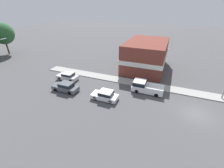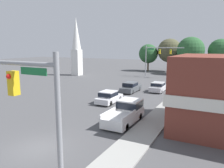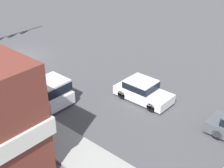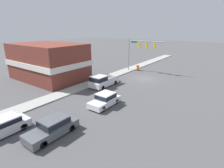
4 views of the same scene
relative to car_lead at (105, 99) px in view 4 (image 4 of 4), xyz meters
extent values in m
plane|color=#4C4C4F|center=(1.50, -13.26, -0.80)|extent=(200.00, 200.00, 0.00)
cube|color=#9E9E99|center=(7.20, -13.26, -0.73)|extent=(2.40, 60.00, 0.14)
cylinder|color=gray|center=(7.15, -17.36, 2.65)|extent=(0.22, 0.22, 6.89)
cylinder|color=gray|center=(3.29, -17.36, 5.59)|extent=(7.72, 0.18, 0.18)
cube|color=gold|center=(4.72, -17.36, 4.73)|extent=(0.36, 0.36, 1.05)
sphere|color=red|center=(4.72, -17.56, 5.04)|extent=(0.22, 0.22, 0.22)
cube|color=gold|center=(3.09, -17.36, 4.73)|extent=(0.36, 0.36, 1.05)
sphere|color=red|center=(3.09, -17.56, 5.04)|extent=(0.22, 0.22, 0.22)
cube|color=gold|center=(1.46, -17.36, 4.73)|extent=(0.36, 0.36, 1.05)
sphere|color=red|center=(1.46, -17.56, 5.04)|extent=(0.22, 0.22, 0.22)
cube|color=#196B38|center=(5.95, -17.36, 5.30)|extent=(1.40, 0.04, 0.30)
cylinder|color=black|center=(-0.85, 1.41, -0.47)|extent=(0.22, 0.66, 0.66)
cylinder|color=black|center=(0.85, 1.41, -0.47)|extent=(0.22, 0.66, 0.66)
cylinder|color=black|center=(-0.85, -1.20, -0.47)|extent=(0.22, 0.66, 0.66)
cylinder|color=black|center=(0.85, -1.20, -0.47)|extent=(0.22, 0.66, 0.66)
cube|color=silver|center=(0.00, 0.11, -0.28)|extent=(1.91, 4.21, 0.66)
cube|color=silver|center=(0.00, -0.14, 0.40)|extent=(1.76, 2.02, 0.69)
cube|color=black|center=(0.00, -0.14, 0.40)|extent=(1.78, 2.10, 0.49)
cylinder|color=black|center=(2.76, 8.57, -0.47)|extent=(0.22, 0.66, 0.66)
cylinder|color=black|center=(4.42, 8.57, -0.47)|extent=(0.22, 0.66, 0.66)
cube|color=silver|center=(3.59, 9.89, -0.26)|extent=(1.88, 4.26, 0.72)
cube|color=silver|center=(3.59, 9.63, 0.40)|extent=(1.73, 2.04, 0.61)
cube|color=black|center=(3.59, 9.63, 0.40)|extent=(1.75, 2.12, 0.42)
cylinder|color=black|center=(-0.96, 9.01, -0.47)|extent=(0.22, 0.66, 0.66)
cylinder|color=black|center=(0.70, 9.01, -0.47)|extent=(0.22, 0.66, 0.66)
cylinder|color=black|center=(-0.96, 6.13, -0.47)|extent=(0.22, 0.66, 0.66)
cylinder|color=black|center=(0.70, 6.13, -0.47)|extent=(0.22, 0.66, 0.66)
cube|color=#51565B|center=(-0.13, 7.57, -0.26)|extent=(1.87, 4.65, 0.72)
cube|color=#51565B|center=(-0.13, 7.29, 0.44)|extent=(1.72, 2.23, 0.68)
cube|color=black|center=(-0.13, 7.29, 0.44)|extent=(1.74, 2.32, 0.47)
cylinder|color=black|center=(3.77, -4.20, -0.47)|extent=(0.22, 0.66, 0.66)
cylinder|color=black|center=(5.69, -4.20, -0.47)|extent=(0.22, 0.66, 0.66)
cylinder|color=black|center=(3.77, -7.47, -0.47)|extent=(0.22, 0.66, 0.66)
cylinder|color=black|center=(5.69, -7.47, -0.47)|extent=(0.22, 0.66, 0.66)
cube|color=white|center=(4.73, -5.84, -0.19)|extent=(2.15, 5.28, 0.85)
cube|color=white|center=(4.73, -4.40, 0.70)|extent=(2.04, 2.01, 0.92)
cube|color=black|center=(4.73, -4.40, 0.70)|extent=(2.06, 2.09, 0.65)
cube|color=white|center=(3.72, -6.99, 0.41)|extent=(0.12, 2.97, 0.35)
cube|color=white|center=(5.74, -6.99, 0.41)|extent=(0.12, 2.97, 0.35)
cylinder|color=orange|center=(5.40, -18.44, -0.24)|extent=(0.64, 0.64, 1.11)
cylinder|color=white|center=(5.40, -18.44, -0.18)|extent=(0.66, 0.66, 0.20)
cube|color=brown|center=(15.43, -3.26, 2.36)|extent=(13.06, 8.50, 6.32)
cube|color=silver|center=(15.43, -3.26, 2.25)|extent=(13.36, 8.80, 0.90)
camera|label=1|loc=(-18.11, -8.47, 12.81)|focal=24.00mm
camera|label=2|loc=(12.72, -23.58, 6.29)|focal=35.00mm
camera|label=3|loc=(16.17, 11.23, 11.16)|focal=50.00mm
camera|label=4|loc=(-12.03, 15.11, 8.21)|focal=28.00mm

